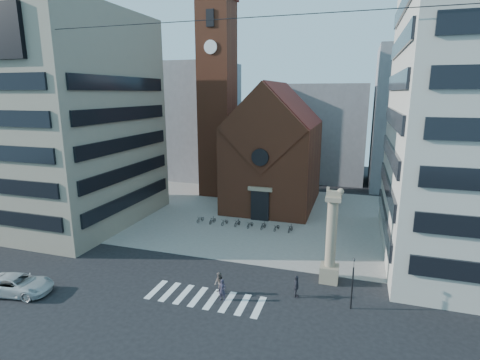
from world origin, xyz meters
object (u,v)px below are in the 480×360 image
white_car (18,285)px  pedestrian_1 (219,283)px  pedestrian_0 (222,290)px  pedestrian_2 (296,286)px  lion_column (331,245)px  scooter_0 (200,219)px  traffic_light (353,282)px

white_car → pedestrian_1: pedestrian_1 is taller
pedestrian_0 → pedestrian_2: size_ratio=0.97×
lion_column → scooter_0: 20.54m
pedestrian_1 → traffic_light: bearing=48.5°
lion_column → pedestrian_1: bearing=-149.7°
lion_column → pedestrian_2: size_ratio=4.60×
pedestrian_2 → scooter_0: pedestrian_2 is taller
pedestrian_0 → pedestrian_2: (5.62, 2.32, 0.03)m
white_car → pedestrian_0: (16.75, 4.16, 0.11)m
pedestrian_1 → scooter_0: bearing=161.5°
white_car → scooter_0: white_car is taller
white_car → pedestrian_0: pedestrian_0 is taller
lion_column → scooter_0: lion_column is taller
lion_column → pedestrian_1: lion_column is taller
pedestrian_1 → pedestrian_2: pedestrian_1 is taller
traffic_light → pedestrian_2: bearing=174.4°
pedestrian_2 → scooter_0: (-14.81, 14.41, -0.50)m
lion_column → white_car: size_ratio=1.50×
traffic_light → pedestrian_1: traffic_light is taller
white_car → scooter_0: 22.22m
pedestrian_1 → lion_column: bearing=73.4°
pedestrian_0 → pedestrian_1: bearing=128.5°
lion_column → traffic_light: size_ratio=2.02×
traffic_light → pedestrian_1: bearing=-174.5°
scooter_0 → lion_column: bearing=-18.2°
lion_column → white_car: 26.84m
white_car → pedestrian_1: bearing=-82.7°
pedestrian_1 → pedestrian_2: 6.38m
white_car → pedestrian_1: 16.92m
pedestrian_0 → white_car: bearing=-162.0°
pedestrian_0 → scooter_0: bearing=122.9°
lion_column → pedestrian_2: bearing=-123.7°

